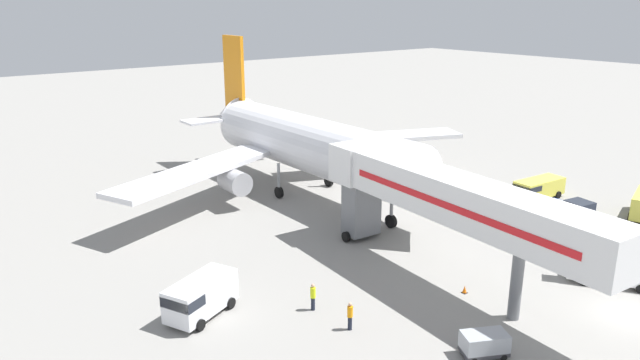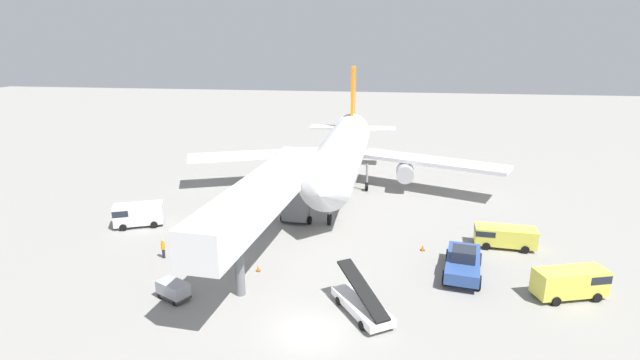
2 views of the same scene
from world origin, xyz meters
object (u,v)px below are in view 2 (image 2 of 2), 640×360
pushback_tug (463,262)px  ground_crew_worker_foreground (163,248)px  ground_crew_worker_midground (176,234)px  service_van_far_left (572,282)px  safety_cone_bravo (258,268)px  baggage_cart_outer_right (173,290)px  jet_bridge (268,194)px  belt_loader_truck (362,304)px  service_van_near_left (137,214)px  safety_cone_alpha (423,247)px  service_van_near_right (503,236)px  airplane_at_gate (343,152)px

pushback_tug → ground_crew_worker_foreground: 24.73m
pushback_tug → ground_crew_worker_midground: 25.13m
service_van_far_left → safety_cone_bravo: bearing=178.8°
pushback_tug → baggage_cart_outer_right: 22.00m
jet_bridge → baggage_cart_outer_right: size_ratio=8.64×
service_van_far_left → ground_crew_worker_midground: size_ratio=3.16×
jet_bridge → ground_crew_worker_midground: bearing=171.1°
jet_bridge → ground_crew_worker_foreground: size_ratio=13.70×
belt_loader_truck → ground_crew_worker_midground: bearing=152.5°
pushback_tug → service_van_near_left: (-30.66, 5.88, 0.18)m
belt_loader_truck → baggage_cart_outer_right: (-13.44, -0.13, -0.00)m
baggage_cart_outer_right → safety_cone_alpha: size_ratio=4.69×
ground_crew_worker_foreground → pushback_tug: bearing=1.5°
service_van_near_right → baggage_cart_outer_right: size_ratio=1.99×
jet_bridge → safety_cone_bravo: bearing=-95.2°
service_van_near_right → service_van_near_left: size_ratio=1.06×
service_van_far_left → ground_crew_worker_midground: 32.61m
service_van_far_left → ground_crew_worker_foreground: (-31.97, 1.64, -0.34)m
ground_crew_worker_foreground → safety_cone_bravo: ground_crew_worker_foreground is taller
ground_crew_worker_midground → safety_cone_alpha: size_ratio=3.01×
service_van_far_left → service_van_near_left: (-37.91, 8.19, 0.04)m
safety_cone_alpha → safety_cone_bravo: 14.58m
service_van_near_right → pushback_tug: bearing=-124.7°
service_van_near_left → ground_crew_worker_midground: (5.64, -3.51, -0.36)m
service_van_near_right → ground_crew_worker_foreground: (-28.96, -6.78, -0.19)m
service_van_near_right → safety_cone_bravo: size_ratio=10.69×
service_van_near_left → ground_crew_worker_foreground: size_ratio=2.98×
pushback_tug → safety_cone_bravo: pushback_tug is taller
pushback_tug → jet_bridge: bearing=176.6°
belt_loader_truck → service_van_near_right: belt_loader_truck is taller
safety_cone_alpha → belt_loader_truck: bearing=-112.6°
ground_crew_worker_midground → ground_crew_worker_foreground: bearing=-84.3°
ground_crew_worker_midground → jet_bridge: bearing=-8.9°
safety_cone_alpha → jet_bridge: bearing=-165.7°
belt_loader_truck → service_van_far_left: (14.69, 4.48, 0.50)m
baggage_cart_outer_right → safety_cone_bravo: baggage_cart_outer_right is taller
ground_crew_worker_midground → service_van_far_left: bearing=-8.3°
jet_bridge → service_van_far_left: size_ratio=4.27×
jet_bridge → service_van_far_left: jet_bridge is taller
service_van_near_left → safety_cone_alpha: size_ratio=8.82×
ground_crew_worker_midground → safety_cone_bravo: (8.91, -4.19, -0.67)m
jet_bridge → service_van_near_right: jet_bridge is taller
jet_bridge → belt_loader_truck: jet_bridge is taller
baggage_cart_outer_right → pushback_tug: bearing=18.3°
service_van_far_left → service_van_near_right: (-3.01, 8.43, -0.15)m
ground_crew_worker_midground → safety_cone_bravo: bearing=-25.2°
belt_loader_truck → service_van_near_left: size_ratio=1.12×
belt_loader_truck → ground_crew_worker_foreground: size_ratio=3.35×
safety_cone_bravo → ground_crew_worker_foreground: bearing=172.4°
airplane_at_gate → service_van_near_left: (-18.86, -14.80, -3.64)m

